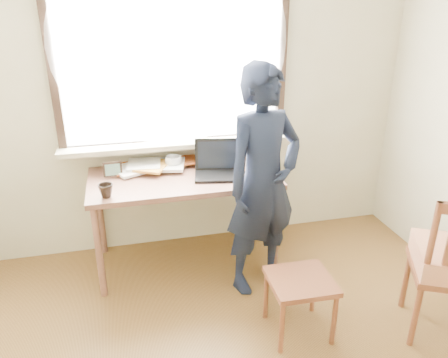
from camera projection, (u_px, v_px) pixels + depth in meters
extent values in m
cube|color=beige|center=(199.00, 94.00, 3.50)|extent=(3.50, 0.02, 2.60)
cube|color=white|center=(173.00, 57.00, 3.32)|extent=(1.70, 0.01, 1.30)
cube|color=black|center=(177.00, 142.00, 3.58)|extent=(1.82, 0.06, 0.06)
cube|color=black|center=(50.00, 61.00, 3.12)|extent=(0.06, 0.06, 1.30)
cube|color=black|center=(282.00, 54.00, 3.51)|extent=(0.06, 0.06, 1.30)
cube|color=beige|center=(178.00, 144.00, 3.51)|extent=(1.85, 0.20, 0.04)
cube|color=white|center=(174.00, 44.00, 3.22)|extent=(1.95, 0.02, 1.65)
cube|color=brown|center=(183.00, 178.00, 3.34)|extent=(1.42, 0.71, 0.04)
cylinder|color=brown|center=(99.00, 253.00, 3.07)|extent=(0.05, 0.05, 0.72)
cylinder|color=brown|center=(100.00, 214.00, 3.61)|extent=(0.05, 0.05, 0.72)
cylinder|color=brown|center=(276.00, 231.00, 3.36)|extent=(0.05, 0.05, 0.72)
cylinder|color=brown|center=(253.00, 198.00, 3.91)|extent=(0.05, 0.05, 0.72)
cube|color=black|center=(220.00, 175.00, 3.32)|extent=(0.42, 0.33, 0.02)
cube|color=black|center=(219.00, 154.00, 3.39)|extent=(0.38, 0.15, 0.25)
cube|color=black|center=(219.00, 154.00, 3.39)|extent=(0.33, 0.12, 0.20)
cube|color=black|center=(220.00, 175.00, 3.30)|extent=(0.35, 0.21, 0.00)
imported|color=white|center=(173.00, 162.00, 3.45)|extent=(0.17, 0.17, 0.10)
imported|color=black|center=(106.00, 191.00, 2.96)|extent=(0.10, 0.10, 0.09)
ellipsoid|color=black|center=(250.00, 172.00, 3.35)|extent=(0.10, 0.07, 0.04)
cube|color=white|center=(164.00, 164.00, 3.55)|extent=(0.25, 0.31, 0.00)
cube|color=#C9882F|center=(184.00, 170.00, 3.43)|extent=(0.28, 0.32, 0.00)
cube|color=white|center=(114.00, 173.00, 3.36)|extent=(0.27, 0.30, 0.00)
cube|color=white|center=(186.00, 161.00, 3.57)|extent=(0.33, 0.32, 0.01)
cube|color=white|center=(164.00, 170.00, 3.39)|extent=(0.24, 0.32, 0.01)
cube|color=#C9882F|center=(155.00, 169.00, 3.39)|extent=(0.34, 0.36, 0.00)
cube|color=white|center=(173.00, 169.00, 3.39)|extent=(0.29, 0.34, 0.01)
cube|color=white|center=(173.00, 168.00, 3.38)|extent=(0.27, 0.29, 0.01)
cube|color=#C9882F|center=(148.00, 171.00, 3.32)|extent=(0.34, 0.32, 0.02)
cube|color=white|center=(144.00, 164.00, 3.43)|extent=(0.22, 0.29, 0.02)
imported|color=white|center=(129.00, 167.00, 3.46)|extent=(0.20, 0.26, 0.02)
imported|color=white|center=(219.00, 158.00, 3.67)|extent=(0.23, 0.28, 0.02)
cube|color=black|center=(113.00, 170.00, 3.29)|extent=(0.14, 0.02, 0.11)
cube|color=#3F642C|center=(113.00, 170.00, 3.29)|extent=(0.11, 0.01, 0.08)
cube|color=brown|center=(301.00, 281.00, 2.73)|extent=(0.41, 0.39, 0.04)
cylinder|color=brown|center=(282.00, 328.00, 2.63)|extent=(0.03, 0.03, 0.37)
cylinder|color=brown|center=(266.00, 295.00, 2.92)|extent=(0.03, 0.03, 0.37)
cylinder|color=brown|center=(334.00, 320.00, 2.69)|extent=(0.03, 0.03, 0.37)
cylinder|color=brown|center=(314.00, 288.00, 2.98)|extent=(0.03, 0.03, 0.37)
cylinder|color=brown|center=(406.00, 280.00, 3.01)|extent=(0.04, 0.04, 0.43)
cylinder|color=brown|center=(415.00, 317.00, 2.67)|extent=(0.04, 0.04, 0.43)
cylinder|color=brown|center=(431.00, 244.00, 2.46)|extent=(0.04, 0.04, 0.53)
cube|color=brown|center=(448.00, 251.00, 2.45)|extent=(0.04, 0.04, 0.42)
imported|color=black|center=(263.00, 183.00, 3.04)|extent=(0.70, 0.57, 1.65)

